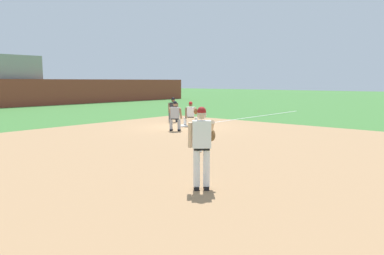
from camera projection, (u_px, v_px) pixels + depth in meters
The scene contains 10 objects.
ground_plane at pixel (183, 127), 19.82m from camera, with size 160.00×160.00×0.00m, color #3D7533.
infield_dirt_patch at pixel (188, 145), 14.08m from camera, with size 18.00×18.00×0.01m, color #A87F56.
foul_line_stripe at pixel (252, 117), 25.06m from camera, with size 13.87×0.10×0.00m, color white.
first_base_bag at pixel (183, 126), 19.81m from camera, with size 0.38×0.38×0.09m, color white.
baseball at pixel (201, 151), 12.75m from camera, with size 0.07×0.07×0.07m, color white.
pitcher at pixel (202, 143), 8.26m from camera, with size 0.85×0.56×1.86m.
first_baseman at pixel (191, 113), 19.94m from camera, with size 0.75×1.08×1.34m.
baserunner at pixel (175, 115), 18.13m from camera, with size 0.62×0.67×1.46m.
umpire at pixel (173, 109), 22.09m from camera, with size 0.67×0.67×1.46m.
outfield_wall at pixel (2, 93), 33.81m from camera, with size 48.00×0.50×2.60m.
Camera 1 is at (-14.66, -13.13, 2.42)m, focal length 35.00 mm.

